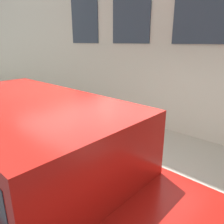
{
  "coord_description": "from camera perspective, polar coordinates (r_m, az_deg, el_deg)",
  "views": [
    {
      "loc": [
        -2.55,
        -2.23,
        2.62
      ],
      "look_at": [
        0.62,
        0.7,
        1.22
      ],
      "focal_mm": 35.0,
      "sensor_mm": 36.0,
      "label": 1
    }
  ],
  "objects": [
    {
      "name": "ground_plane",
      "position": [
        4.29,
        1.35,
        -19.68
      ],
      "size": [
        80.0,
        80.0,
        0.0
      ],
      "primitive_type": "plane",
      "color": "#2D2D30"
    },
    {
      "name": "fire_hydrant",
      "position": [
        4.61,
        2.17,
        -9.52
      ],
      "size": [
        0.28,
        0.41,
        0.69
      ],
      "color": "#2D7260",
      "rests_on": "sidewalk"
    },
    {
      "name": "parked_truck_red_near",
      "position": [
        3.34,
        -21.37,
        -10.68
      ],
      "size": [
        1.89,
        5.09,
        1.92
      ],
      "color": "black",
      "rests_on": "ground_plane"
    },
    {
      "name": "person",
      "position": [
        4.89,
        -2.02,
        -2.93
      ],
      "size": [
        0.3,
        0.2,
        1.22
      ],
      "rotation": [
        0.0,
        0.0,
        2.13
      ],
      "color": "#726651",
      "rests_on": "sidewalk"
    },
    {
      "name": "sidewalk",
      "position": [
        5.26,
        12.25,
        -11.44
      ],
      "size": [
        2.94,
        60.0,
        0.14
      ],
      "color": "#A8A093",
      "rests_on": "ground_plane"
    }
  ]
}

